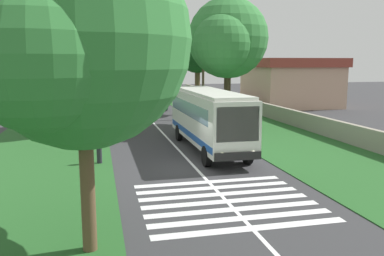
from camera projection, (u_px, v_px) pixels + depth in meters
The scene contains 21 objects.
ground at pixel (196, 168), 20.99m from camera, with size 160.00×160.00×0.00m, color #333335.
grass_verge_left at pixel (57, 128), 33.57m from camera, with size 120.00×8.00×0.04m, color #235623.
grass_verge_right at pixel (243, 122), 37.25m from camera, with size 120.00×8.00×0.04m, color #235623.
centre_line at pixel (155, 125), 35.41m from camera, with size 110.00×0.16×0.01m, color silver.
coach_bus at pixel (208, 116), 25.05m from camera, with size 11.16×2.62×3.73m.
zebra_crossing at pixel (227, 201), 15.97m from camera, with size 5.85×6.80×0.01m.
trailing_car_0 at pixel (131, 110), 40.81m from camera, with size 4.30×1.78×1.43m.
trailing_car_1 at pixel (157, 104), 47.07m from camera, with size 4.30×1.78×1.43m.
trailing_car_2 at pixel (150, 98), 54.42m from camera, with size 4.30×1.78×1.43m.
trailing_car_3 at pixel (117, 95), 59.70m from camera, with size 4.30×1.78×1.43m.
trailing_minibus_0 at pixel (136, 85), 69.92m from camera, with size 6.00×2.14×2.53m.
roadside_tree_left_0 at pixel (83, 56), 31.85m from camera, with size 7.87×6.63×9.39m.
roadside_tree_left_1 at pixel (89, 52), 79.98m from camera, with size 6.03×5.04×10.05m.
roadside_tree_left_2 at pixel (77, 46), 10.97m from camera, with size 7.13×5.95×8.98m.
roadside_tree_right_0 at pixel (197, 52), 41.90m from camera, with size 5.22×4.64×8.93m.
roadside_tree_right_1 at pixel (149, 56), 81.67m from camera, with size 6.39×5.35×9.46m.
roadside_tree_right_2 at pixel (226, 41), 32.88m from camera, with size 8.05×6.56×10.64m.
utility_pole at pixel (203, 74), 38.74m from camera, with size 0.24×1.40×8.35m.
roadside_wall at pixel (257, 108), 42.71m from camera, with size 70.00×0.40×1.34m, color gray.
roadside_building at pixel (290, 82), 50.34m from camera, with size 10.34×10.24×5.93m.
pedestrian at pixel (99, 147), 21.77m from camera, with size 0.34×0.34×1.69m.
Camera 1 is at (-19.81, 4.82, 5.44)m, focal length 37.77 mm.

